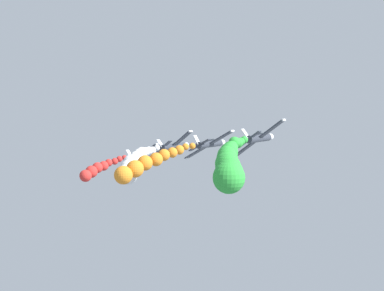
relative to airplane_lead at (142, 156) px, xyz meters
The scene contains 8 objects.
airplane_lead is the anchor object (origin of this frame).
smoke_trail_lead 15.63m from the airplane_lead, 92.56° to the right, with size 2.57×13.61×4.10m.
airplane_left_inner 14.71m from the airplane_lead, 37.00° to the right, with size 7.65×10.35×6.31m.
smoke_trail_left_inner 32.90m from the airplane_lead, 63.29° to the right, with size 7.01×20.56×4.80m.
airplane_right_inner 28.91m from the airplane_lead, 38.05° to the right, with size 8.49×10.35×5.03m.
smoke_trail_right_inner 42.34m from the airplane_lead, 60.22° to the right, with size 4.39×17.85×4.85m.
airplane_left_outer 42.65m from the airplane_lead, 37.46° to the right, with size 7.91×10.35×5.97m.
smoke_trail_left_outer 60.05m from the airplane_lead, 51.73° to the right, with size 7.35×21.40×5.32m.
Camera 1 is at (44.20, -97.54, 142.95)m, focal length 57.40 mm.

